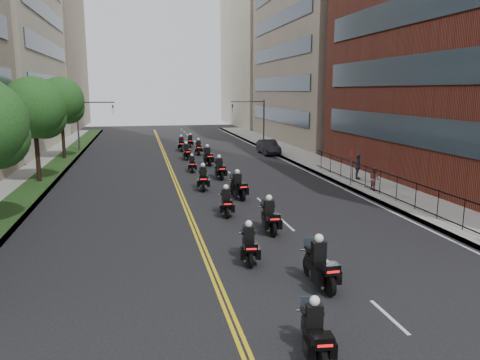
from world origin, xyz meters
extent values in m
plane|color=black|center=(0.00, 0.00, 0.00)|extent=(160.00, 160.00, 0.00)
cube|color=gray|center=(12.00, 25.00, 0.07)|extent=(4.00, 90.00, 0.15)
cube|color=gray|center=(-12.00, 25.00, 0.07)|extent=(4.00, 90.00, 0.15)
cube|color=#1F3C16|center=(-11.20, 25.00, 0.17)|extent=(2.00, 90.00, 0.04)
cube|color=#333F4C|center=(13.95, 17.00, 3.50)|extent=(0.12, 25.80, 1.80)
cube|color=#333F4C|center=(13.95, 17.00, 7.50)|extent=(0.12, 25.80, 1.80)
cube|color=#333F4C|center=(13.95, 17.00, 11.50)|extent=(0.12, 25.80, 1.80)
cube|color=#7D725B|center=(21.50, 48.00, 15.00)|extent=(15.00, 28.00, 30.00)
cube|color=#333F4C|center=(13.95, 48.00, 3.50)|extent=(0.12, 24.08, 1.80)
cube|color=#333F4C|center=(13.95, 48.00, 7.50)|extent=(0.12, 24.08, 1.80)
cube|color=#333F4C|center=(13.95, 48.00, 11.50)|extent=(0.12, 24.08, 1.80)
cube|color=#333F4C|center=(13.95, 48.00, 15.50)|extent=(0.12, 24.08, 1.80)
cube|color=#AA9F89|center=(21.50, 78.00, 13.00)|extent=(15.00, 28.00, 26.00)
cube|color=#333F4C|center=(-13.95, 48.00, 3.50)|extent=(0.12, 24.08, 1.80)
cube|color=#333F4C|center=(-13.95, 48.00, 7.50)|extent=(0.12, 24.08, 1.80)
cube|color=#333F4C|center=(-13.95, 48.00, 11.50)|extent=(0.12, 24.08, 1.80)
cube|color=#333F4C|center=(-13.95, 48.00, 15.50)|extent=(0.12, 24.08, 1.80)
cube|color=#7D725B|center=(-22.00, 78.00, 13.00)|extent=(16.00, 28.00, 26.00)
cube|color=black|center=(11.00, 12.00, 1.60)|extent=(0.05, 28.00, 0.05)
cube|color=black|center=(11.00, 12.00, 0.30)|extent=(0.05, 28.00, 0.05)
cylinder|color=black|center=(-11.20, 24.00, 2.55)|extent=(0.32, 0.32, 5.11)
sphere|color=#1A501B|center=(-11.20, 24.00, 5.47)|extent=(4.40, 4.40, 4.40)
sphere|color=#1A501B|center=(-10.60, 24.40, 4.75)|extent=(3.08, 3.08, 3.08)
cylinder|color=black|center=(-11.20, 36.00, 2.69)|extent=(0.32, 0.32, 5.39)
sphere|color=#1A501B|center=(-11.20, 36.00, 5.78)|extent=(4.40, 4.40, 4.40)
sphere|color=#1A501B|center=(-10.60, 36.40, 5.00)|extent=(3.08, 3.08, 3.08)
cylinder|color=#3F3F44|center=(10.50, 42.00, 2.80)|extent=(0.18, 0.18, 5.60)
cylinder|color=#3F3F44|center=(8.50, 42.00, 5.40)|extent=(4.00, 0.14, 0.14)
imported|color=black|center=(6.70, 42.00, 4.60)|extent=(0.16, 0.20, 1.00)
cylinder|color=#3F3F44|center=(-10.50, 42.00, 2.80)|extent=(0.18, 0.18, 5.60)
cylinder|color=#3F3F44|center=(-8.50, 42.00, 5.40)|extent=(4.00, 0.14, 0.14)
imported|color=black|center=(-6.70, 42.00, 4.60)|extent=(0.16, 0.20, 1.00)
cylinder|color=black|center=(0.18, -2.19, 0.32)|extent=(0.20, 0.65, 0.64)
cylinder|color=black|center=(0.33, -0.69, 0.32)|extent=(0.20, 0.65, 0.64)
cube|color=black|center=(0.26, -1.44, 0.58)|extent=(0.52, 1.31, 0.38)
cube|color=silver|center=(0.26, -1.39, 0.37)|extent=(0.41, 0.55, 0.28)
cube|color=black|center=(0.18, -2.19, 0.81)|extent=(0.53, 0.44, 0.30)
cube|color=red|center=(0.16, -2.39, 0.79)|extent=(0.38, 0.07, 0.07)
cube|color=black|center=(0.26, -1.39, 1.05)|extent=(0.44, 0.31, 0.58)
sphere|color=white|center=(0.26, -1.38, 1.45)|extent=(0.27, 0.27, 0.27)
cylinder|color=black|center=(2.02, 1.76, 0.37)|extent=(0.19, 0.75, 0.75)
cylinder|color=black|center=(1.94, 3.51, 0.37)|extent=(0.19, 0.75, 0.75)
cube|color=black|center=(1.98, 2.64, 0.68)|extent=(0.53, 1.50, 0.44)
cube|color=silver|center=(1.98, 2.69, 0.43)|extent=(0.44, 0.62, 0.33)
cube|color=black|center=(2.02, 1.76, 0.94)|extent=(0.59, 0.49, 0.35)
cube|color=red|center=(2.03, 1.53, 0.92)|extent=(0.44, 0.05, 0.08)
cube|color=black|center=(1.98, 2.69, 1.23)|extent=(0.50, 0.33, 0.68)
sphere|color=white|center=(1.98, 2.70, 1.69)|extent=(0.32, 0.32, 0.32)
cylinder|color=black|center=(0.06, 4.73, 0.33)|extent=(0.22, 0.68, 0.66)
cylinder|color=black|center=(0.25, 6.28, 0.33)|extent=(0.22, 0.68, 0.66)
cube|color=black|center=(0.15, 5.50, 0.61)|extent=(0.57, 1.36, 0.39)
cube|color=silver|center=(0.16, 5.55, 0.38)|extent=(0.44, 0.58, 0.29)
cube|color=black|center=(0.06, 4.73, 0.84)|extent=(0.56, 0.47, 0.31)
cube|color=red|center=(0.03, 4.53, 0.82)|extent=(0.39, 0.08, 0.07)
cube|color=black|center=(0.16, 5.55, 1.09)|extent=(0.46, 0.33, 0.61)
sphere|color=white|center=(0.16, 5.56, 1.50)|extent=(0.28, 0.28, 0.28)
cylinder|color=black|center=(1.98, 8.27, 0.36)|extent=(0.17, 0.73, 0.73)
cylinder|color=black|center=(2.03, 9.97, 0.36)|extent=(0.17, 0.73, 0.73)
cube|color=black|center=(2.00, 9.12, 0.66)|extent=(0.49, 1.45, 0.43)
cube|color=silver|center=(2.00, 9.17, 0.42)|extent=(0.42, 0.60, 0.32)
cube|color=black|center=(1.98, 8.27, 0.92)|extent=(0.57, 0.46, 0.34)
cube|color=red|center=(1.97, 8.04, 0.90)|extent=(0.43, 0.04, 0.07)
cube|color=black|center=(2.00, 9.17, 1.20)|extent=(0.48, 0.31, 0.66)
sphere|color=white|center=(2.00, 9.18, 1.64)|extent=(0.31, 0.31, 0.31)
cylinder|color=black|center=(0.47, 11.80, 0.34)|extent=(0.20, 0.68, 0.67)
cylinder|color=black|center=(0.61, 13.38, 0.34)|extent=(0.20, 0.68, 0.67)
cube|color=black|center=(0.54, 12.59, 0.62)|extent=(0.54, 1.37, 0.40)
cube|color=silver|center=(0.54, 12.64, 0.39)|extent=(0.43, 0.58, 0.30)
cube|color=black|center=(0.47, 11.80, 0.85)|extent=(0.55, 0.46, 0.32)
cube|color=red|center=(0.45, 11.59, 0.83)|extent=(0.40, 0.07, 0.07)
cube|color=black|center=(0.54, 12.64, 1.11)|extent=(0.46, 0.32, 0.62)
sphere|color=white|center=(0.55, 12.65, 1.53)|extent=(0.29, 0.29, 0.29)
cylinder|color=black|center=(2.09, 15.54, 0.37)|extent=(0.25, 0.75, 0.74)
cylinder|color=black|center=(1.85, 17.26, 0.37)|extent=(0.25, 0.75, 0.74)
cube|color=black|center=(1.97, 16.40, 0.67)|extent=(0.65, 1.51, 0.43)
cube|color=silver|center=(1.97, 16.45, 0.42)|extent=(0.49, 0.65, 0.33)
cube|color=black|center=(2.09, 15.54, 0.93)|extent=(0.62, 0.53, 0.35)
cube|color=red|center=(2.13, 15.31, 0.91)|extent=(0.43, 0.09, 0.08)
cube|color=black|center=(1.97, 16.45, 1.22)|extent=(0.52, 0.37, 0.67)
sphere|color=white|center=(1.96, 16.46, 1.67)|extent=(0.31, 0.31, 0.31)
cylinder|color=black|center=(0.11, 18.60, 0.37)|extent=(0.23, 0.75, 0.74)
cylinder|color=black|center=(0.29, 20.32, 0.37)|extent=(0.23, 0.75, 0.74)
cube|color=black|center=(0.20, 19.46, 0.67)|extent=(0.60, 1.50, 0.43)
cube|color=silver|center=(0.21, 19.51, 0.42)|extent=(0.47, 0.64, 0.33)
cube|color=black|center=(0.11, 18.60, 0.93)|extent=(0.61, 0.51, 0.35)
cube|color=red|center=(0.09, 18.37, 0.91)|extent=(0.44, 0.08, 0.08)
cube|color=black|center=(0.21, 19.51, 1.22)|extent=(0.51, 0.35, 0.67)
sphere|color=white|center=(0.21, 19.53, 1.67)|extent=(0.31, 0.31, 0.31)
cylinder|color=black|center=(1.99, 22.32, 0.37)|extent=(0.18, 0.75, 0.74)
cylinder|color=black|center=(1.93, 24.07, 0.37)|extent=(0.18, 0.75, 0.74)
cube|color=black|center=(1.96, 23.20, 0.68)|extent=(0.51, 1.49, 0.44)
cube|color=silver|center=(1.96, 23.25, 0.43)|extent=(0.43, 0.61, 0.33)
cube|color=black|center=(1.99, 22.32, 0.94)|extent=(0.58, 0.48, 0.35)
cube|color=red|center=(1.99, 22.09, 0.92)|extent=(0.44, 0.05, 0.08)
cube|color=black|center=(1.96, 23.25, 1.23)|extent=(0.49, 0.32, 0.68)
sphere|color=white|center=(1.96, 23.26, 1.69)|extent=(0.32, 0.32, 0.32)
cylinder|color=black|center=(0.20, 26.02, 0.31)|extent=(0.17, 0.62, 0.61)
cylinder|color=black|center=(0.31, 27.46, 0.31)|extent=(0.17, 0.62, 0.61)
cube|color=black|center=(0.25, 26.74, 0.56)|extent=(0.47, 1.24, 0.36)
cube|color=silver|center=(0.26, 26.79, 0.35)|extent=(0.38, 0.52, 0.27)
cube|color=black|center=(0.20, 26.02, 0.78)|extent=(0.50, 0.41, 0.29)
cube|color=red|center=(0.18, 25.83, 0.76)|extent=(0.36, 0.05, 0.06)
cube|color=black|center=(0.26, 26.79, 1.01)|extent=(0.42, 0.28, 0.56)
sphere|color=white|center=(0.26, 26.80, 1.39)|extent=(0.26, 0.26, 0.26)
cylinder|color=black|center=(2.07, 29.07, 0.38)|extent=(0.21, 0.77, 0.76)
cylinder|color=black|center=(1.95, 30.85, 0.38)|extent=(0.21, 0.77, 0.76)
cube|color=black|center=(2.01, 29.96, 0.69)|extent=(0.57, 1.54, 0.45)
cube|color=silver|center=(2.01, 30.01, 0.44)|extent=(0.47, 0.64, 0.34)
cube|color=black|center=(2.07, 29.07, 0.96)|extent=(0.61, 0.51, 0.36)
cube|color=red|center=(2.09, 28.83, 0.94)|extent=(0.45, 0.06, 0.08)
cube|color=black|center=(2.01, 30.01, 1.25)|extent=(0.51, 0.35, 0.69)
sphere|color=white|center=(2.00, 30.03, 1.72)|extent=(0.32, 0.32, 0.32)
cylinder|color=black|center=(0.54, 32.95, 0.36)|extent=(0.21, 0.73, 0.72)
cylinder|color=black|center=(0.40, 34.63, 0.36)|extent=(0.21, 0.73, 0.72)
cube|color=black|center=(0.47, 33.79, 0.65)|extent=(0.56, 1.45, 0.42)
cube|color=silver|center=(0.46, 33.85, 0.41)|extent=(0.45, 0.61, 0.32)
cube|color=black|center=(0.54, 32.95, 0.91)|extent=(0.58, 0.49, 0.34)
cube|color=red|center=(0.56, 32.73, 0.89)|extent=(0.42, 0.07, 0.07)
cube|color=black|center=(0.46, 33.85, 1.18)|extent=(0.49, 0.33, 0.65)
sphere|color=white|center=(0.46, 33.86, 1.62)|extent=(0.31, 0.31, 0.31)
cylinder|color=black|center=(2.02, 36.24, 0.35)|extent=(0.19, 0.72, 0.71)
cylinder|color=black|center=(2.13, 37.91, 0.35)|extent=(0.19, 0.72, 0.71)
cube|color=black|center=(2.08, 37.08, 0.65)|extent=(0.52, 1.43, 0.42)
cube|color=silver|center=(2.08, 37.13, 0.41)|extent=(0.43, 0.60, 0.31)
cube|color=black|center=(2.02, 36.24, 0.90)|extent=(0.57, 0.47, 0.33)
cube|color=red|center=(2.01, 36.03, 0.87)|extent=(0.42, 0.06, 0.07)
cube|color=black|center=(2.08, 37.13, 1.17)|extent=(0.48, 0.32, 0.65)
sphere|color=white|center=(2.08, 37.14, 1.60)|extent=(0.30, 0.30, 0.30)
cylinder|color=black|center=(0.54, 39.76, 0.37)|extent=(0.19, 0.74, 0.74)
cylinder|color=black|center=(0.63, 41.49, 0.37)|extent=(0.19, 0.74, 0.74)
cube|color=black|center=(0.59, 40.63, 0.67)|extent=(0.53, 1.48, 0.43)
cube|color=silver|center=(0.59, 40.68, 0.42)|extent=(0.44, 0.62, 0.32)
cube|color=black|center=(0.54, 39.76, 0.93)|extent=(0.59, 0.48, 0.35)
cube|color=red|center=(0.53, 39.54, 0.91)|extent=(0.43, 0.05, 0.08)
cube|color=black|center=(0.59, 40.68, 1.21)|extent=(0.49, 0.33, 0.67)
sphere|color=white|center=(0.59, 40.69, 1.67)|extent=(0.31, 0.31, 0.31)
cylinder|color=black|center=(1.85, 43.30, 0.34)|extent=(0.23, 0.69, 0.67)
cylinder|color=black|center=(2.07, 44.87, 0.34)|extent=(0.23, 0.69, 0.67)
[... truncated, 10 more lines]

